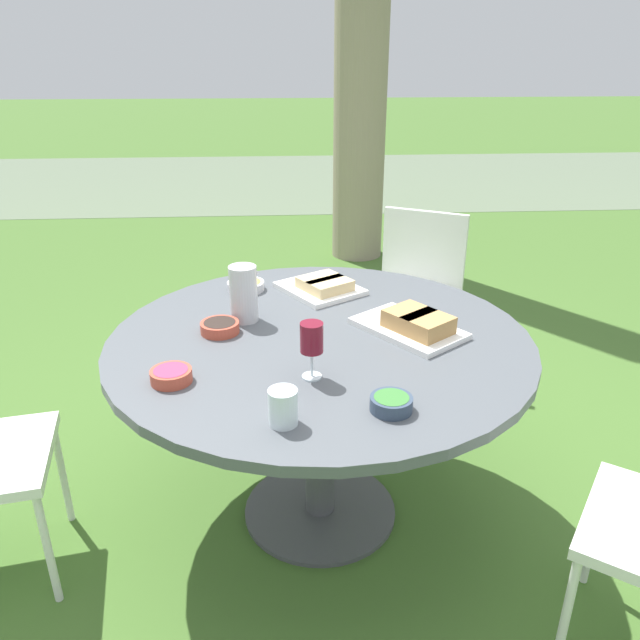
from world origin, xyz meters
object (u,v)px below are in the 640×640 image
object	(u,v)px
dining_table	(320,363)
water_pitcher	(244,294)
wine_glass	(312,340)
chair_far_back	(416,285)

from	to	relation	value
dining_table	water_pitcher	world-z (taller)	water_pitcher
dining_table	water_pitcher	xyz separation A→B (m)	(-0.26, 0.15, 0.21)
wine_glass	dining_table	bearing A→B (deg)	81.51
wine_glass	water_pitcher	bearing A→B (deg)	116.66
dining_table	water_pitcher	distance (m)	0.37
water_pitcher	dining_table	bearing A→B (deg)	-30.03
chair_far_back	dining_table	bearing A→B (deg)	-117.82
chair_far_back	wine_glass	size ratio (longest dim) A/B	5.00
dining_table	wine_glass	world-z (taller)	wine_glass
wine_glass	chair_far_back	bearing A→B (deg)	65.85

